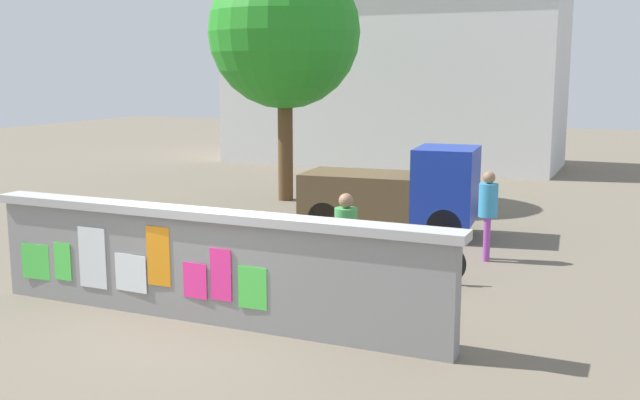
{
  "coord_description": "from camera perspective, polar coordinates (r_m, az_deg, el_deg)",
  "views": [
    {
      "loc": [
        5.36,
        -8.35,
        3.39
      ],
      "look_at": [
        0.66,
        2.29,
        1.37
      ],
      "focal_mm": 41.89,
      "sensor_mm": 36.0,
      "label": 1
    }
  ],
  "objects": [
    {
      "name": "bicycle_near",
      "position": [
        12.12,
        7.07,
        -4.67
      ],
      "size": [
        1.65,
        0.62,
        0.95
      ],
      "color": "black",
      "rests_on": "ground"
    },
    {
      "name": "ground",
      "position": [
        17.54,
        5.59,
        -1.32
      ],
      "size": [
        60.0,
        60.0,
        0.0
      ],
      "primitive_type": "plane",
      "color": "#6B6051"
    },
    {
      "name": "person_walking",
      "position": [
        11.03,
        1.99,
        -2.74
      ],
      "size": [
        0.48,
        0.48,
        1.62
      ],
      "color": "#D83F72",
      "rests_on": "ground"
    },
    {
      "name": "bicycle_far",
      "position": [
        12.92,
        -2.68,
        -3.69
      ],
      "size": [
        1.66,
        0.58,
        0.95
      ],
      "color": "black",
      "rests_on": "ground"
    },
    {
      "name": "auto_rickshaw_truck",
      "position": [
        15.69,
        6.02,
        0.68
      ],
      "size": [
        3.72,
        1.81,
        1.85
      ],
      "color": "black",
      "rests_on": "ground"
    },
    {
      "name": "person_bystander",
      "position": [
        13.7,
        12.72,
        -0.49
      ],
      "size": [
        0.39,
        0.39,
        1.62
      ],
      "color": "purple",
      "rests_on": "ground"
    },
    {
      "name": "building_background",
      "position": [
        27.58,
        5.5,
        9.59
      ],
      "size": [
        12.21,
        4.7,
        6.5
      ],
      "color": "silver",
      "rests_on": "ground"
    },
    {
      "name": "poster_wall",
      "position": [
        10.26,
        -8.64,
        -4.89
      ],
      "size": [
        7.09,
        0.42,
        1.55
      ],
      "color": "gray",
      "rests_on": "ground"
    },
    {
      "name": "tree_roadside",
      "position": [
        19.56,
        -2.73,
        12.61
      ],
      "size": [
        3.9,
        3.9,
        6.3
      ],
      "color": "brown",
      "rests_on": "ground"
    },
    {
      "name": "motorcycle",
      "position": [
        13.01,
        -12.53,
        -3.38
      ],
      "size": [
        1.89,
        0.57,
        0.87
      ],
      "color": "black",
      "rests_on": "ground"
    }
  ]
}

